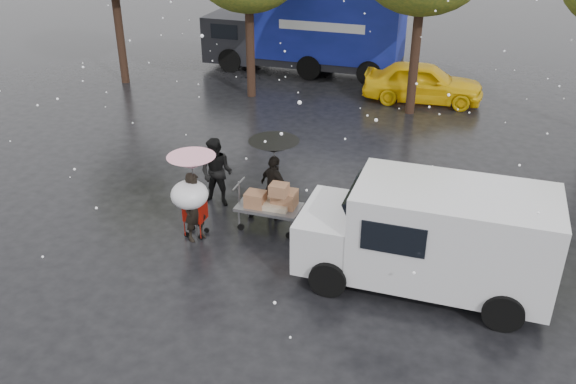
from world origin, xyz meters
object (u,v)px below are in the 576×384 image
(white_van, at_px, (431,236))
(yellow_taxi, at_px, (423,82))
(person_pink, at_px, (195,207))
(vendor_cart, at_px, (272,201))
(shopping_cart, at_px, (191,197))
(blue_truck, at_px, (310,30))
(person_black, at_px, (274,188))

(white_van, distance_m, yellow_taxi, 11.65)
(person_pink, xyz_separation_m, vendor_cart, (1.49, 0.98, -0.10))
(person_pink, height_order, shopping_cart, person_pink)
(blue_truck, xyz_separation_m, yellow_taxi, (5.10, -2.51, -1.02))
(vendor_cart, xyz_separation_m, blue_truck, (-2.94, 12.92, 1.03))
(person_pink, bearing_deg, person_black, -15.00)
(white_van, bearing_deg, blue_truck, 115.43)
(blue_truck, bearing_deg, white_van, -64.57)
(person_black, bearing_deg, person_pink, 79.77)
(vendor_cart, bearing_deg, blue_truck, 102.83)
(yellow_taxi, bearing_deg, shopping_cart, 157.59)
(person_black, distance_m, white_van, 4.19)
(yellow_taxi, bearing_deg, white_van, -176.50)
(person_pink, height_order, person_black, person_pink)
(person_pink, relative_size, white_van, 0.34)
(shopping_cart, height_order, blue_truck, blue_truck)
(white_van, bearing_deg, shopping_cart, 178.69)
(person_black, relative_size, blue_truck, 0.20)
(person_black, xyz_separation_m, vendor_cart, (0.12, -0.49, -0.09))
(shopping_cart, bearing_deg, vendor_cart, 32.19)
(shopping_cart, height_order, white_van, white_van)
(person_black, height_order, yellow_taxi, person_black)
(person_pink, relative_size, yellow_taxi, 0.38)
(shopping_cart, bearing_deg, yellow_taxi, 71.87)
(yellow_taxi, bearing_deg, vendor_cart, 164.03)
(yellow_taxi, bearing_deg, blue_truck, 59.56)
(vendor_cart, height_order, white_van, white_van)
(person_black, relative_size, vendor_cart, 1.08)
(vendor_cart, distance_m, white_van, 3.92)
(vendor_cart, xyz_separation_m, white_van, (3.73, -1.12, 0.43))
(person_pink, distance_m, shopping_cart, 0.25)
(person_pink, height_order, vendor_cart, person_pink)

